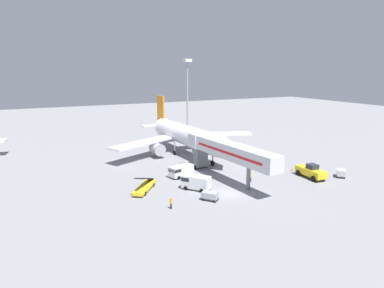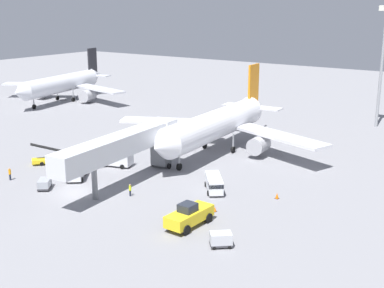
% 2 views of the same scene
% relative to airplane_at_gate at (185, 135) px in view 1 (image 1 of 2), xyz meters
% --- Properties ---
extents(ground_plane, '(300.00, 300.00, 0.00)m').
position_rel_airplane_at_gate_xyz_m(ground_plane, '(-4.76, -27.22, -4.56)').
color(ground_plane, gray).
extents(airplane_at_gate, '(37.94, 35.62, 13.04)m').
position_rel_airplane_at_gate_xyz_m(airplane_at_gate, '(0.00, 0.00, 0.00)').
color(airplane_at_gate, silver).
rests_on(airplane_at_gate, ground).
extents(jet_bridge, '(5.25, 23.60, 7.17)m').
position_rel_airplane_at_gate_xyz_m(jet_bridge, '(-1.58, -20.48, 0.87)').
color(jet_bridge, silver).
rests_on(jet_bridge, ground).
extents(pushback_tug, '(2.85, 6.27, 2.72)m').
position_rel_airplane_at_gate_xyz_m(pushback_tug, '(13.31, -26.95, -3.31)').
color(pushback_tug, yellow).
rests_on(pushback_tug, ground).
extents(belt_loader_truck, '(5.77, 6.72, 3.35)m').
position_rel_airplane_at_gate_xyz_m(belt_loader_truck, '(-16.82, -19.62, -3.79)').
color(belt_loader_truck, yellow).
rests_on(belt_loader_truck, ground).
extents(service_van_near_left, '(5.14, 3.33, 2.16)m').
position_rel_airplane_at_gate_xyz_m(service_van_near_left, '(-8.33, -15.51, -3.33)').
color(service_van_near_left, white).
rests_on(service_van_near_left, ground).
extents(service_van_outer_left, '(4.56, 5.02, 2.40)m').
position_rel_airplane_at_gate_xyz_m(service_van_outer_left, '(-8.92, -22.88, -3.21)').
color(service_van_outer_left, silver).
rests_on(service_van_outer_left, ground).
extents(service_van_mid_left, '(4.85, 5.36, 1.95)m').
position_rel_airplane_at_gate_xyz_m(service_van_mid_left, '(9.69, -16.21, -3.43)').
color(service_van_mid_left, white).
rests_on(service_van_mid_left, ground).
extents(baggage_cart_near_right, '(2.59, 2.52, 1.48)m').
position_rel_airplane_at_gate_xyz_m(baggage_cart_near_right, '(18.76, -29.17, -3.74)').
color(baggage_cart_near_right, '#38383D').
rests_on(baggage_cart_near_right, ground).
extents(baggage_cart_far_center, '(2.68, 2.84, 1.33)m').
position_rel_airplane_at_gate_xyz_m(baggage_cart_far_center, '(-9.08, -28.26, -3.82)').
color(baggage_cart_far_center, '#38383D').
rests_on(baggage_cart_far_center, ground).
extents(ground_crew_worker_foreground, '(0.44, 0.44, 1.62)m').
position_rel_airplane_at_gate_xyz_m(ground_crew_worker_foreground, '(1.91, -23.77, -3.70)').
color(ground_crew_worker_foreground, '#1E2333').
rests_on(ground_crew_worker_foreground, ground).
extents(ground_crew_worker_midground, '(0.37, 0.37, 1.79)m').
position_rel_airplane_at_gate_xyz_m(ground_crew_worker_midground, '(-15.82, -28.64, -3.61)').
color(ground_crew_worker_midground, '#1E2333').
rests_on(ground_crew_worker_midground, ground).
extents(safety_cone_alpha, '(0.50, 0.50, 0.76)m').
position_rel_airplane_at_gate_xyz_m(safety_cone_alpha, '(17.55, -13.88, -4.19)').
color(safety_cone_alpha, black).
rests_on(safety_cone_alpha, ground).
extents(safety_cone_bravo, '(0.41, 0.41, 0.63)m').
position_rel_airplane_at_gate_xyz_m(safety_cone_bravo, '(13.42, -21.87, -4.25)').
color(safety_cone_bravo, black).
rests_on(safety_cone_bravo, ground).
extents(apron_light_mast, '(2.40, 2.40, 23.33)m').
position_rel_airplane_at_gate_xyz_m(apron_light_mast, '(16.38, 33.10, 11.87)').
color(apron_light_mast, '#93969B').
rests_on(apron_light_mast, ground).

